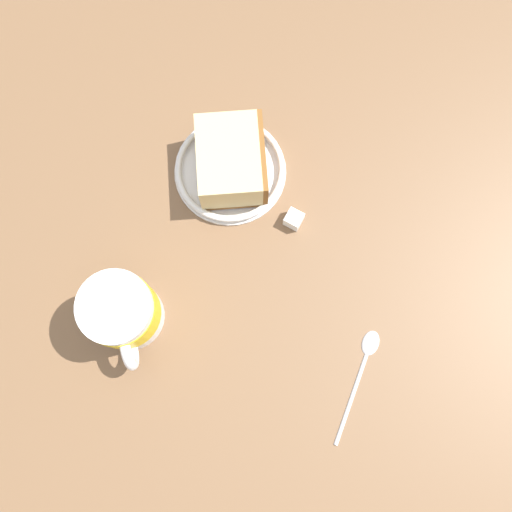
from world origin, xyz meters
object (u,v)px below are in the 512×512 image
object	(u,v)px
cake_slice	(231,161)
teaspoon	(364,363)
tea_mug	(122,313)
small_plate	(230,170)
sugar_cube	(294,219)

from	to	relation	value
cake_slice	teaspoon	world-z (taller)	cake_slice
cake_slice	tea_mug	size ratio (longest dim) A/B	1.17
cake_slice	teaspoon	xyz separation A→B (cm)	(19.44, 20.49, -3.34)
small_plate	tea_mug	xyz separation A→B (cm)	(20.44, -7.10, 4.02)
teaspoon	small_plate	bearing A→B (deg)	-133.01
cake_slice	teaspoon	bearing A→B (deg)	46.51
cake_slice	tea_mug	world-z (taller)	tea_mug
sugar_cube	small_plate	bearing A→B (deg)	-116.13
small_plate	cake_slice	bearing A→B (deg)	107.52
tea_mug	teaspoon	bearing A→B (deg)	92.23
small_plate	teaspoon	bearing A→B (deg)	46.99
cake_slice	teaspoon	distance (cm)	28.44
small_plate	tea_mug	world-z (taller)	tea_mug
small_plate	sugar_cube	xyz separation A→B (cm)	(4.45, 9.07, 0.19)
tea_mug	sugar_cube	xyz separation A→B (cm)	(-15.99, 16.18, -3.83)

